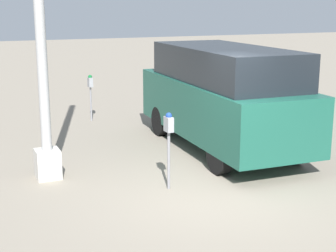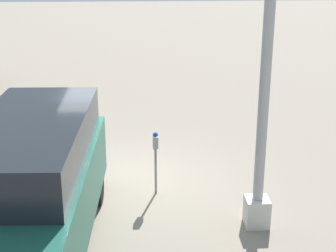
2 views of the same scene
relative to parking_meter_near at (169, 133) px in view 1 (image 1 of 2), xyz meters
The scene contains 5 objects.
ground_plane 1.27m from the parking_meter_near, 128.84° to the right, with size 80.00×80.00×0.00m, color gray.
parking_meter_near is the anchor object (origin of this frame).
parking_meter_far 5.86m from the parking_meter_near, ahead, with size 0.20×0.11×1.29m.
lamp_post 2.70m from the parking_meter_near, 52.12° to the left, with size 0.44×0.44×6.34m.
parked_van 2.86m from the parking_meter_near, 48.13° to the right, with size 5.26×2.12×2.29m.
Camera 1 is at (-7.42, 4.03, 3.19)m, focal length 55.00 mm.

